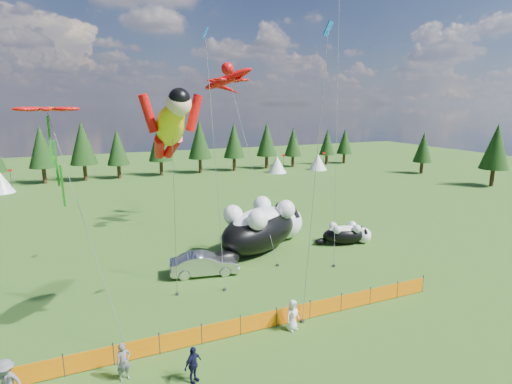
% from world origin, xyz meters
% --- Properties ---
extents(ground, '(160.00, 160.00, 0.00)m').
position_xyz_m(ground, '(0.00, 0.00, 0.00)').
color(ground, '#14370A').
rests_on(ground, ground).
extents(safety_fence, '(22.06, 0.06, 1.10)m').
position_xyz_m(safety_fence, '(0.00, -3.00, 0.50)').
color(safety_fence, '#262626').
rests_on(safety_fence, ground).
extents(tree_line, '(90.00, 4.00, 8.00)m').
position_xyz_m(tree_line, '(0.00, 45.00, 4.00)').
color(tree_line, black).
rests_on(tree_line, ground).
extents(festival_tents, '(50.00, 3.20, 2.80)m').
position_xyz_m(festival_tents, '(11.00, 40.00, 1.40)').
color(festival_tents, white).
rests_on(festival_tents, ground).
extents(cat_large, '(9.85, 7.28, 3.89)m').
position_xyz_m(cat_large, '(5.01, 7.76, 1.85)').
color(cat_large, black).
rests_on(cat_large, ground).
extents(cat_small, '(4.77, 2.58, 1.75)m').
position_xyz_m(cat_small, '(11.89, 6.17, 0.83)').
color(cat_small, black).
rests_on(cat_small, ground).
extents(car, '(4.81, 2.37, 1.52)m').
position_xyz_m(car, '(-0.65, 4.79, 0.76)').
color(car, silver).
rests_on(car, ground).
extents(spectator_a, '(0.69, 0.54, 1.66)m').
position_xyz_m(spectator_a, '(-6.67, -4.18, 0.83)').
color(spectator_a, slate).
rests_on(spectator_a, ground).
extents(spectator_c, '(1.05, 0.91, 1.60)m').
position_xyz_m(spectator_c, '(-4.04, -5.46, 0.80)').
color(spectator_c, black).
rests_on(spectator_c, ground).
extents(spectator_d, '(1.43, 1.10, 1.98)m').
position_xyz_m(spectator_d, '(-10.88, -4.06, 0.99)').
color(spectator_d, slate).
rests_on(spectator_d, ground).
extents(spectator_e, '(0.92, 0.74, 1.65)m').
position_xyz_m(spectator_e, '(1.62, -3.60, 0.82)').
color(spectator_e, silver).
rests_on(spectator_e, ground).
extents(superhero_kite, '(4.59, 5.99, 12.50)m').
position_xyz_m(superhero_kite, '(-3.66, -0.96, 10.28)').
color(superhero_kite, '#DAC70B').
rests_on(superhero_kite, ground).
extents(gecko_kite, '(7.31, 13.93, 16.90)m').
position_xyz_m(gecko_kite, '(4.61, 14.47, 13.51)').
color(gecko_kite, red).
rests_on(gecko_kite, ground).
extents(flower_kite, '(4.19, 6.35, 12.20)m').
position_xyz_m(flower_kite, '(-8.98, 2.61, 10.93)').
color(flower_kite, red).
rests_on(flower_kite, ground).
extents(diamond_kite_a, '(0.52, 3.81, 16.35)m').
position_xyz_m(diamond_kite_a, '(-0.06, 5.00, 14.81)').
color(diamond_kite_a, blue).
rests_on(diamond_kite_a, ground).
extents(diamond_kite_b, '(3.88, 6.46, 21.17)m').
position_xyz_m(diamond_kite_b, '(11.43, 7.91, 18.53)').
color(diamond_kite_b, '#0B878F').
rests_on(diamond_kite_b, ground).
extents(diamond_kite_c, '(1.79, 0.95, 15.55)m').
position_xyz_m(diamond_kite_c, '(3.64, -2.71, 14.01)').
color(diamond_kite_c, blue).
rests_on(diamond_kite_c, ground).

